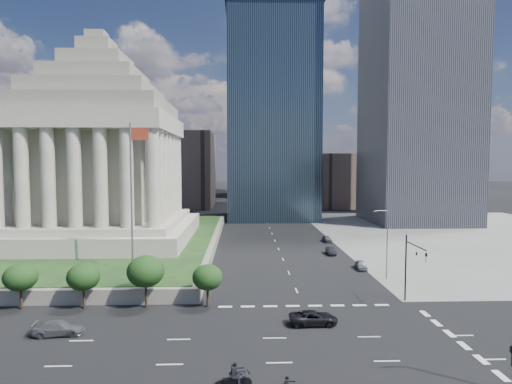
{
  "coord_description": "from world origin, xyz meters",
  "views": [
    {
      "loc": [
        -7.07,
        -34.17,
        16.44
      ],
      "look_at": [
        -5.4,
        15.69,
        13.11
      ],
      "focal_mm": 30.0,
      "sensor_mm": 36.0,
      "label": 1
    }
  ],
  "objects_px": {
    "war_memorial": "(99,137)",
    "parked_sedan_mid": "(331,251)",
    "pickup_truck": "(313,318)",
    "parked_sedan_far": "(327,239)",
    "parked_sedan_near": "(361,265)",
    "suv_grey": "(59,328)",
    "street_lamp_north": "(386,240)",
    "traffic_signal_ne": "(412,261)",
    "flagpole": "(133,188)",
    "motorcycle_trail": "(233,376)"
  },
  "relations": [
    {
      "from": "street_lamp_north",
      "to": "parked_sedan_near",
      "type": "height_order",
      "value": "street_lamp_north"
    },
    {
      "from": "traffic_signal_ne",
      "to": "street_lamp_north",
      "type": "xyz_separation_m",
      "value": [
        0.83,
        11.3,
        0.41
      ]
    },
    {
      "from": "traffic_signal_ne",
      "to": "motorcycle_trail",
      "type": "height_order",
      "value": "traffic_signal_ne"
    },
    {
      "from": "parked_sedan_near",
      "to": "motorcycle_trail",
      "type": "xyz_separation_m",
      "value": [
        -19.21,
        -34.94,
        0.37
      ]
    },
    {
      "from": "parked_sedan_mid",
      "to": "traffic_signal_ne",
      "type": "bearing_deg",
      "value": -82.4
    },
    {
      "from": "traffic_signal_ne",
      "to": "parked_sedan_mid",
      "type": "height_order",
      "value": "traffic_signal_ne"
    },
    {
      "from": "pickup_truck",
      "to": "parked_sedan_far",
      "type": "xyz_separation_m",
      "value": [
        10.63,
        45.83,
        -0.06
      ]
    },
    {
      "from": "flagpole",
      "to": "traffic_signal_ne",
      "type": "distance_m",
      "value": 36.69
    },
    {
      "from": "motorcycle_trail",
      "to": "flagpole",
      "type": "bearing_deg",
      "value": 105.77
    },
    {
      "from": "war_memorial",
      "to": "street_lamp_north",
      "type": "distance_m",
      "value": 54.92
    },
    {
      "from": "war_memorial",
      "to": "flagpole",
      "type": "height_order",
      "value": "war_memorial"
    },
    {
      "from": "suv_grey",
      "to": "parked_sedan_near",
      "type": "height_order",
      "value": "suv_grey"
    },
    {
      "from": "flagpole",
      "to": "suv_grey",
      "type": "bearing_deg",
      "value": -99.14
    },
    {
      "from": "war_memorial",
      "to": "parked_sedan_mid",
      "type": "distance_m",
      "value": 48.19
    },
    {
      "from": "traffic_signal_ne",
      "to": "pickup_truck",
      "type": "xyz_separation_m",
      "value": [
        -12.27,
        -5.42,
        -4.56
      ]
    },
    {
      "from": "flagpole",
      "to": "parked_sedan_far",
      "type": "height_order",
      "value": "flagpole"
    },
    {
      "from": "flagpole",
      "to": "parked_sedan_mid",
      "type": "height_order",
      "value": "flagpole"
    },
    {
      "from": "flagpole",
      "to": "parked_sedan_far",
      "type": "xyz_separation_m",
      "value": [
        32.69,
        30.1,
        -12.48
      ]
    },
    {
      "from": "suv_grey",
      "to": "motorcycle_trail",
      "type": "distance_m",
      "value": 19.97
    },
    {
      "from": "traffic_signal_ne",
      "to": "parked_sedan_far",
      "type": "height_order",
      "value": "traffic_signal_ne"
    },
    {
      "from": "flagpole",
      "to": "parked_sedan_far",
      "type": "distance_m",
      "value": 46.16
    },
    {
      "from": "suv_grey",
      "to": "parked_sedan_near",
      "type": "xyz_separation_m",
      "value": [
        36.16,
        24.38,
        -0.03
      ]
    },
    {
      "from": "flagpole",
      "to": "motorcycle_trail",
      "type": "height_order",
      "value": "flagpole"
    },
    {
      "from": "motorcycle_trail",
      "to": "war_memorial",
      "type": "bearing_deg",
      "value": 105.88
    },
    {
      "from": "parked_sedan_near",
      "to": "parked_sedan_far",
      "type": "bearing_deg",
      "value": 96.69
    },
    {
      "from": "flagpole",
      "to": "street_lamp_north",
      "type": "height_order",
      "value": "flagpole"
    },
    {
      "from": "street_lamp_north",
      "to": "pickup_truck",
      "type": "height_order",
      "value": "street_lamp_north"
    },
    {
      "from": "war_memorial",
      "to": "parked_sedan_far",
      "type": "distance_m",
      "value": 49.81
    },
    {
      "from": "motorcycle_trail",
      "to": "traffic_signal_ne",
      "type": "bearing_deg",
      "value": 30.52
    },
    {
      "from": "parked_sedan_mid",
      "to": "parked_sedan_near",
      "type": "bearing_deg",
      "value": -76.67
    },
    {
      "from": "parked_sedan_near",
      "to": "street_lamp_north",
      "type": "bearing_deg",
      "value": -67.42
    },
    {
      "from": "parked_sedan_far",
      "to": "motorcycle_trail",
      "type": "height_order",
      "value": "motorcycle_trail"
    },
    {
      "from": "war_memorial",
      "to": "flagpole",
      "type": "distance_m",
      "value": 28.16
    },
    {
      "from": "parked_sedan_near",
      "to": "parked_sedan_far",
      "type": "xyz_separation_m",
      "value": [
        -0.64,
        23.29,
        -0.02
      ]
    },
    {
      "from": "war_memorial",
      "to": "flagpole",
      "type": "relative_size",
      "value": 1.95
    },
    {
      "from": "war_memorial",
      "to": "parked_sedan_mid",
      "type": "xyz_separation_m",
      "value": [
        43.03,
        -6.3,
        -20.77
      ]
    },
    {
      "from": "traffic_signal_ne",
      "to": "parked_sedan_near",
      "type": "distance_m",
      "value": 17.75
    },
    {
      "from": "street_lamp_north",
      "to": "suv_grey",
      "type": "height_order",
      "value": "street_lamp_north"
    },
    {
      "from": "traffic_signal_ne",
      "to": "parked_sedan_far",
      "type": "bearing_deg",
      "value": 92.33
    },
    {
      "from": "parked_sedan_near",
      "to": "parked_sedan_mid",
      "type": "bearing_deg",
      "value": 107.91
    },
    {
      "from": "pickup_truck",
      "to": "parked_sedan_near",
      "type": "relative_size",
      "value": 1.29
    },
    {
      "from": "parked_sedan_mid",
      "to": "motorcycle_trail",
      "type": "distance_m",
      "value": 48.78
    },
    {
      "from": "traffic_signal_ne",
      "to": "suv_grey",
      "type": "xyz_separation_m",
      "value": [
        -37.16,
        -7.26,
        -4.57
      ]
    },
    {
      "from": "war_memorial",
      "to": "motorcycle_trail",
      "type": "bearing_deg",
      "value": -63.23
    },
    {
      "from": "suv_grey",
      "to": "war_memorial",
      "type": "bearing_deg",
      "value": 6.03
    },
    {
      "from": "street_lamp_north",
      "to": "parked_sedan_mid",
      "type": "relative_size",
      "value": 2.6
    },
    {
      "from": "flagpole",
      "to": "parked_sedan_near",
      "type": "xyz_separation_m",
      "value": [
        33.33,
        6.81,
        -12.46
      ]
    },
    {
      "from": "parked_sedan_far",
      "to": "motorcycle_trail",
      "type": "xyz_separation_m",
      "value": [
        -18.56,
        -58.23,
        0.39
      ]
    },
    {
      "from": "pickup_truck",
      "to": "parked_sedan_mid",
      "type": "height_order",
      "value": "pickup_truck"
    },
    {
      "from": "flagpole",
      "to": "traffic_signal_ne",
      "type": "relative_size",
      "value": 2.5
    }
  ]
}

